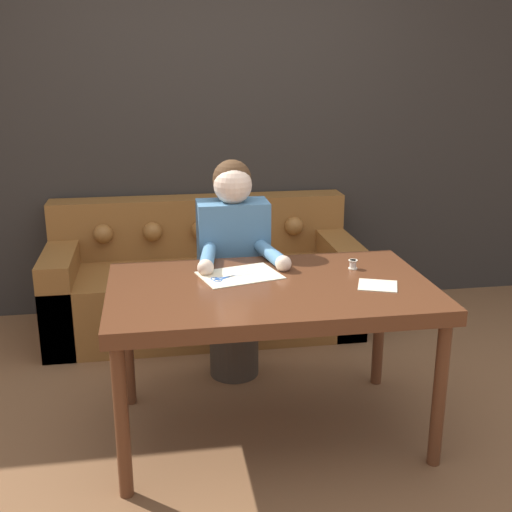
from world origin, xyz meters
name	(u,v)px	position (x,y,z in m)	size (l,w,h in m)	color
ground_plane	(259,427)	(0.00, 0.00, 0.00)	(16.00, 16.00, 0.00)	brown
wall_back	(218,126)	(0.00, 1.74, 1.30)	(8.00, 0.06, 2.60)	#2D2823
dining_table	(271,300)	(0.05, -0.04, 0.69)	(1.48, 0.89, 0.76)	#562D19
couch	(204,283)	(-0.16, 1.33, 0.30)	(2.02, 0.83, 0.84)	brown
person	(234,271)	(-0.05, 0.58, 0.63)	(0.46, 0.61, 1.24)	#33281E
pattern_paper_main	(240,275)	(-0.08, 0.12, 0.76)	(0.42, 0.35, 0.00)	beige
pattern_paper_offcut	(378,285)	(0.53, -0.13, 0.76)	(0.22, 0.21, 0.00)	beige
scissors	(225,278)	(-0.15, 0.09, 0.76)	(0.22, 0.15, 0.01)	silver
thread_spool	(353,264)	(0.49, 0.13, 0.78)	(0.04, 0.04, 0.05)	beige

